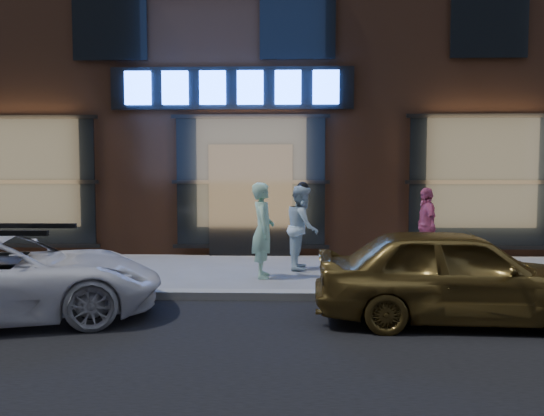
{
  "coord_description": "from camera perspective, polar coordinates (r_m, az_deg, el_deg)",
  "views": [
    {
      "loc": [
        0.8,
        -7.47,
        1.83
      ],
      "look_at": [
        0.53,
        1.6,
        1.2
      ],
      "focal_mm": 35.0,
      "sensor_mm": 36.0,
      "label": 1
    }
  ],
  "objects": [
    {
      "name": "white_suv",
      "position": [
        7.36,
        -27.23,
        -6.59
      ],
      "size": [
        4.23,
        2.85,
        1.08
      ],
      "primitive_type": "imported",
      "rotation": [
        0.0,
        0.0,
        1.87
      ],
      "color": "white",
      "rests_on": "ground"
    },
    {
      "name": "gold_sedan",
      "position": [
        6.83,
        19.29,
        -6.79
      ],
      "size": [
        3.49,
        1.55,
        1.17
      ],
      "primitive_type": "imported",
      "rotation": [
        0.0,
        0.0,
        1.52
      ],
      "color": "olive",
      "rests_on": "ground"
    },
    {
      "name": "curb",
      "position": [
        7.72,
        -4.33,
        -9.3
      ],
      "size": [
        60.0,
        0.25,
        0.12
      ],
      "primitive_type": "cube",
      "color": "gray",
      "rests_on": "ground"
    },
    {
      "name": "passerby",
      "position": [
        10.84,
        16.25,
        -1.87
      ],
      "size": [
        0.4,
        0.9,
        1.51
      ],
      "primitive_type": "imported",
      "rotation": [
        0.0,
        0.0,
        -1.54
      ],
      "color": "#D05580",
      "rests_on": "ground"
    },
    {
      "name": "ground",
      "position": [
        7.73,
        -4.33,
        -9.74
      ],
      "size": [
        90.0,
        90.0,
        0.0
      ],
      "primitive_type": "plane",
      "color": "slate",
      "rests_on": "ground"
    },
    {
      "name": "man_bowtie",
      "position": [
        9.11,
        -0.99,
        -2.4
      ],
      "size": [
        0.44,
        0.63,
        1.64
      ],
      "primitive_type": "imported",
      "rotation": [
        0.0,
        0.0,
        1.65
      ],
      "color": "#A5D8BF",
      "rests_on": "ground"
    },
    {
      "name": "man_cap",
      "position": [
        9.94,
        3.3,
        -2.07
      ],
      "size": [
        0.64,
        0.8,
        1.57
      ],
      "primitive_type": "imported",
      "rotation": [
        0.0,
        0.0,
        1.51
      ],
      "color": "white",
      "rests_on": "ground"
    },
    {
      "name": "storefront_building",
      "position": [
        15.83,
        -1.29,
        16.08
      ],
      "size": [
        30.2,
        8.28,
        10.3
      ],
      "color": "#54301E",
      "rests_on": "ground"
    }
  ]
}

